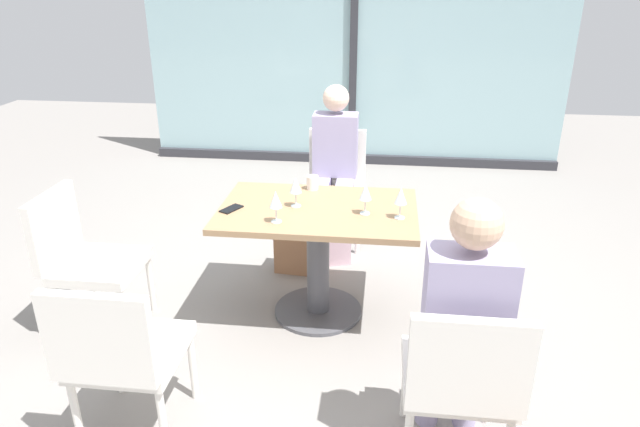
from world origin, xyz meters
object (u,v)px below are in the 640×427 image
at_px(chair_side_end, 83,253).
at_px(handbag_0, 330,245).
at_px(chair_near_window, 336,179).
at_px(dining_table_main, 318,239).
at_px(person_near_window, 335,159).
at_px(wine_glass_3, 366,193).
at_px(wine_glass_0, 401,197).
at_px(person_front_right, 463,320).
at_px(chair_front_right, 461,376).
at_px(wine_glass_1, 296,186).
at_px(cell_phone_on_table, 231,209).
at_px(coffee_cup, 313,183).
at_px(handbag_2, 297,253).
at_px(wine_glass_2, 276,200).
at_px(chair_front_left, 120,351).

height_order(chair_side_end, handbag_0, chair_side_end).
bearing_deg(handbag_0, chair_near_window, 73.59).
xyz_separation_m(dining_table_main, person_near_window, (-0.00, 1.06, 0.18)).
bearing_deg(handbag_0, dining_table_main, -106.82).
bearing_deg(dining_table_main, wine_glass_3, -11.86).
bearing_deg(wine_glass_0, person_front_right, -75.42).
bearing_deg(person_front_right, chair_front_right, -90.00).
distance_m(chair_near_window, chair_front_right, 2.44).
bearing_deg(wine_glass_1, cell_phone_on_table, -165.81).
xyz_separation_m(coffee_cup, cell_phone_on_table, (-0.43, -0.39, -0.04)).
height_order(dining_table_main, handbag_2, dining_table_main).
distance_m(person_near_window, wine_glass_2, 1.32).
bearing_deg(cell_phone_on_table, handbag_0, 84.65).
distance_m(wine_glass_1, cell_phone_on_table, 0.40).
relative_size(chair_front_left, coffee_cup, 9.67).
distance_m(chair_near_window, coffee_cup, 0.91).
relative_size(chair_front_left, wine_glass_1, 4.70).
bearing_deg(wine_glass_2, dining_table_main, 48.60).
relative_size(chair_near_window, handbag_0, 2.90).
relative_size(chair_side_end, wine_glass_3, 4.70).
height_order(person_front_right, handbag_0, person_front_right).
distance_m(chair_front_right, wine_glass_2, 1.37).
relative_size(dining_table_main, cell_phone_on_table, 8.15).
xyz_separation_m(wine_glass_1, handbag_0, (0.14, 0.69, -0.72)).
xyz_separation_m(person_near_window, person_front_right, (0.73, -2.11, 0.00)).
relative_size(chair_front_left, wine_glass_2, 4.70).
height_order(dining_table_main, cell_phone_on_table, cell_phone_on_table).
relative_size(chair_front_right, wine_glass_0, 4.70).
height_order(wine_glass_0, coffee_cup, wine_glass_0).
xyz_separation_m(dining_table_main, wine_glass_2, (-0.21, -0.24, 0.34)).
distance_m(chair_side_end, person_near_window, 1.94).
height_order(chair_side_end, person_near_window, person_near_window).
bearing_deg(person_front_right, wine_glass_3, 114.24).
relative_size(wine_glass_0, wine_glass_3, 1.00).
distance_m(chair_front_left, wine_glass_3, 1.54).
xyz_separation_m(wine_glass_3, coffee_cup, (-0.35, 0.37, -0.09)).
relative_size(wine_glass_3, cell_phone_on_table, 1.28).
xyz_separation_m(chair_front_left, handbag_2, (0.51, 1.70, -0.36)).
bearing_deg(wine_glass_0, chair_side_end, -173.63).
bearing_deg(wine_glass_0, person_near_window, 112.62).
relative_size(chair_front_left, handbag_2, 2.90).
bearing_deg(person_front_right, handbag_2, 120.93).
bearing_deg(handbag_2, dining_table_main, -61.52).
relative_size(person_front_right, coffee_cup, 14.00).
xyz_separation_m(wine_glass_3, handbag_2, (-0.51, 0.59, -0.72)).
distance_m(chair_front_right, wine_glass_1, 1.50).
relative_size(wine_glass_2, handbag_0, 0.62).
bearing_deg(cell_phone_on_table, dining_table_main, 37.41).
distance_m(wine_glass_1, handbag_2, 0.90).
xyz_separation_m(dining_table_main, wine_glass_0, (0.48, -0.10, 0.34)).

